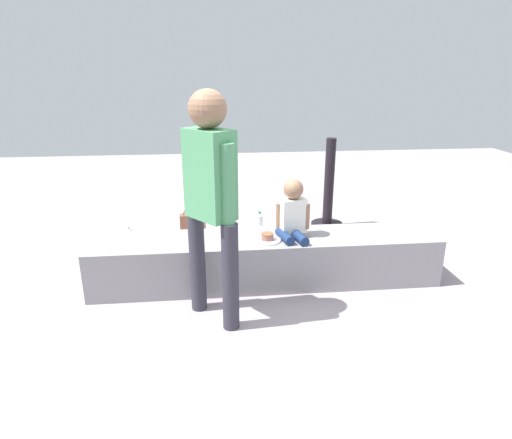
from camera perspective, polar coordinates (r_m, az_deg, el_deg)
The scene contains 13 objects.
ground_plane at distance 3.78m, azimuth 1.27°, elevation -8.03°, with size 12.00×12.00×0.00m, color #9C8C95.
concrete_ledge at distance 3.69m, azimuth 1.30°, elevation -5.25°, with size 2.87×0.51×0.40m, color gray.
child_seated at distance 3.56m, azimuth 4.83°, elevation 0.94°, with size 0.28×0.34×0.48m.
adult_standing at distance 2.90m, azimuth -5.99°, elevation 3.96°, with size 0.36×0.40×1.61m.
cake_plate at distance 3.53m, azimuth 1.57°, elevation -2.48°, with size 0.22×0.22×0.07m.
gift_bag at distance 4.17m, azimuth 2.00°, elevation -3.38°, with size 0.20×0.12×0.30m.
railing_post at distance 4.99m, azimuth 9.44°, elevation 3.16°, with size 0.36×0.36×1.01m.
water_bottle_near_gift at distance 4.88m, azimuth 0.48°, elevation -0.29°, with size 0.07×0.07×0.22m.
water_bottle_far_side at distance 4.63m, azimuth -16.23°, elevation -2.19°, with size 0.07×0.07×0.22m.
party_cup_red at distance 4.29m, azimuth -10.37°, elevation -4.24°, with size 0.08×0.08×0.09m, color red.
cake_box_white at distance 4.55m, azimuth 2.29°, elevation -2.23°, with size 0.28×0.27×0.14m, color white.
handbag_black_leather at distance 4.46m, azimuth 16.09°, elevation -2.99°, with size 0.30×0.11×0.30m.
handbag_brown_canvas at distance 4.88m, azimuth -8.25°, elevation -0.38°, with size 0.28×0.10×0.31m.
Camera 1 is at (-0.43, -3.33, 1.73)m, focal length 30.58 mm.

